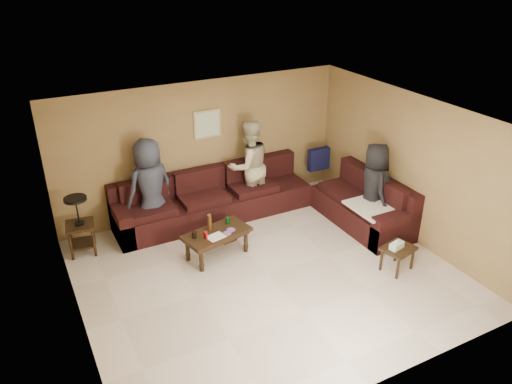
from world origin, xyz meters
TOP-DOWN VIEW (x-y plane):
  - room at (0.00, 0.00)m, footprint 5.60×5.50m
  - sectional_sofa at (0.81, 1.52)m, footprint 4.65×2.90m
  - coffee_table at (-0.48, 0.84)m, footprint 1.17×0.76m
  - end_table_left at (-2.41, 1.96)m, footprint 0.51×0.51m
  - side_table_right at (1.86, -0.83)m, footprint 0.57×0.51m
  - waste_bin at (-0.14, 1.23)m, footprint 0.31×0.31m
  - wall_art at (0.10, 2.48)m, footprint 0.52×0.04m
  - person_left at (-1.16, 2.07)m, footprint 0.98×0.77m
  - person_middle at (0.74, 2.09)m, footprint 0.92×0.75m
  - person_right at (2.35, 0.43)m, footprint 0.71×0.90m

SIDE VIEW (x-z plane):
  - waste_bin at x=-0.14m, z-range 0.00..0.32m
  - sectional_sofa at x=0.81m, z-range -0.16..0.81m
  - side_table_right at x=1.86m, z-range 0.08..0.63m
  - coffee_table at x=-0.48m, z-range 0.02..0.75m
  - end_table_left at x=-2.41m, z-range 0.02..1.04m
  - person_right at x=2.35m, z-range 0.00..1.61m
  - person_left at x=-1.16m, z-range 0.00..1.76m
  - person_middle at x=0.74m, z-range 0.00..1.79m
  - room at x=0.00m, z-range 0.41..2.91m
  - wall_art at x=0.10m, z-range 1.44..1.96m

